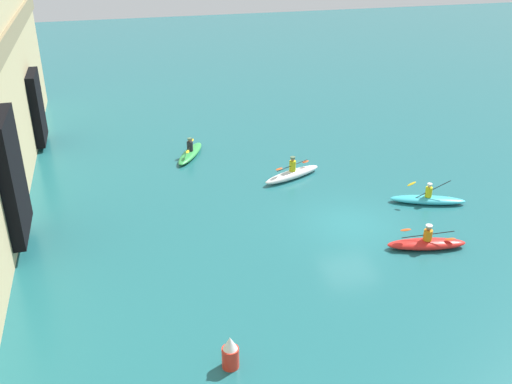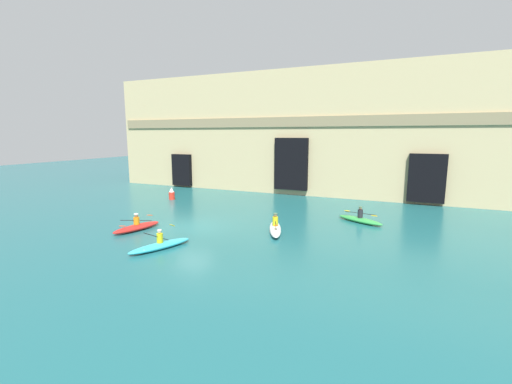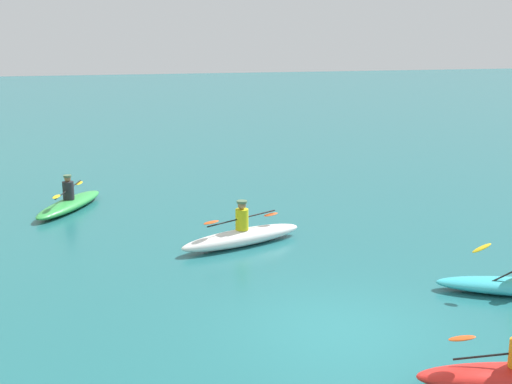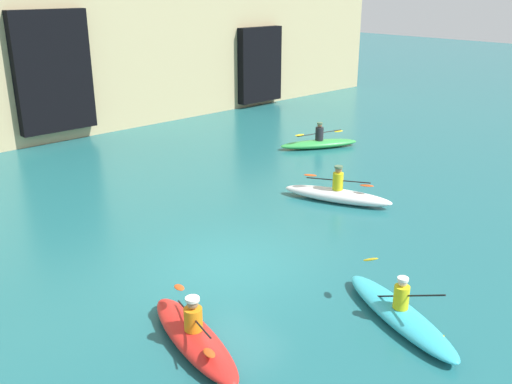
{
  "view_description": "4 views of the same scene",
  "coord_description": "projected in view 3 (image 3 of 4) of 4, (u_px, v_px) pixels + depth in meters",
  "views": [
    {
      "loc": [
        -20.33,
        10.0,
        12.45
      ],
      "look_at": [
        2.78,
        3.7,
        0.79
      ],
      "focal_mm": 40.0,
      "sensor_mm": 36.0,
      "label": 1
    },
    {
      "loc": [
        12.69,
        -18.01,
        5.94
      ],
      "look_at": [
        2.96,
        3.63,
        1.95
      ],
      "focal_mm": 24.0,
      "sensor_mm": 36.0,
      "label": 2
    },
    {
      "loc": [
        -12.1,
        3.98,
        5.93
      ],
      "look_at": [
        2.98,
        1.1,
        2.06
      ],
      "focal_mm": 50.0,
      "sensor_mm": 36.0,
      "label": 3
    },
    {
      "loc": [
        -8.11,
        -9.82,
        6.64
      ],
      "look_at": [
        2.82,
        2.03,
        0.71
      ],
      "focal_mm": 40.0,
      "sensor_mm": 36.0,
      "label": 4
    }
  ],
  "objects": [
    {
      "name": "kayak_white",
      "position": [
        242.0,
        236.0,
        18.62
      ],
      "size": [
        2.0,
        3.55,
        1.21
      ],
      "rotation": [
        0.0,
        0.0,
        5.1
      ],
      "color": "white",
      "rests_on": "ground"
    },
    {
      "name": "kayak_green",
      "position": [
        69.0,
        203.0,
        21.99
      ],
      "size": [
        3.4,
        2.29,
        1.1
      ],
      "rotation": [
        0.0,
        0.0,
        2.66
      ],
      "color": "green",
      "rests_on": "ground"
    },
    {
      "name": "ground_plane",
      "position": [
        341.0,
        330.0,
        13.7
      ],
      "size": [
        120.0,
        120.0,
        0.0
      ],
      "primitive_type": "plane",
      "color": "#1E6066"
    }
  ]
}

